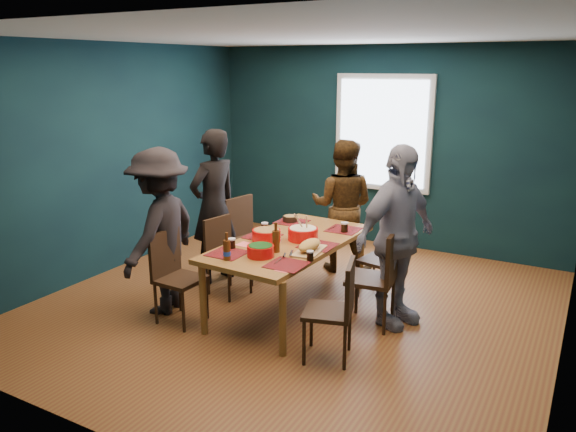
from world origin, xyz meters
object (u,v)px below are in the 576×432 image
object	(u,v)px
chair_right_near	(338,303)
bowl_dumpling	(303,233)
chair_left_near	(173,269)
person_back	(342,206)
person_right	(396,237)
person_far_left	(214,207)
chair_left_far	(245,231)
chair_right_far	(387,255)
chair_right_mid	(381,271)
dining_table	(289,247)
bowl_salad	(266,235)
bowl_herbs	(261,250)
chair_left_mid	(224,250)
cutting_board	(309,246)
person_near_left	(160,231)

from	to	relation	value
chair_right_near	bowl_dumpling	size ratio (longest dim) A/B	2.87
chair_left_near	person_back	world-z (taller)	person_back
person_back	person_right	world-z (taller)	person_right
person_right	person_far_left	bearing A→B (deg)	109.05
chair_left_far	person_back	bearing A→B (deg)	52.41
chair_right_far	bowl_dumpling	xyz separation A→B (m)	(-0.68, -0.63, 0.31)
chair_right_mid	bowl_dumpling	size ratio (longest dim) A/B	3.10
dining_table	bowl_dumpling	size ratio (longest dim) A/B	6.45
chair_left_far	person_far_left	bearing A→B (deg)	-119.60
dining_table	chair_right_far	xyz separation A→B (m)	(0.78, 0.74, -0.17)
chair_left_near	bowl_salad	size ratio (longest dim) A/B	3.12
chair_right_far	person_right	bearing A→B (deg)	-54.04
person_far_left	bowl_herbs	xyz separation A→B (m)	(1.14, -0.83, -0.09)
chair_left_mid	cutting_board	size ratio (longest dim) A/B	1.57
chair_left_near	person_far_left	distance (m)	1.16
chair_left_near	bowl_herbs	world-z (taller)	chair_left_near
dining_table	bowl_salad	xyz separation A→B (m)	(-0.20, -0.11, 0.13)
chair_right_mid	cutting_board	size ratio (longest dim) A/B	1.77
chair_right_near	person_far_left	distance (m)	2.26
chair_left_mid	person_right	xyz separation A→B (m)	(1.87, 0.17, 0.38)
bowl_herbs	bowl_salad	bearing A→B (deg)	114.61
bowl_herbs	chair_right_far	bearing A→B (deg)	58.51
dining_table	person_right	world-z (taller)	person_right
chair_right_mid	person_right	bearing A→B (deg)	44.93
person_near_left	person_far_left	bearing A→B (deg)	173.07
person_back	person_right	bearing A→B (deg)	120.72
chair_left_far	person_far_left	world-z (taller)	person_far_left
chair_right_far	cutting_board	distance (m)	1.08
dining_table	chair_left_far	xyz separation A→B (m)	(-0.90, 0.56, -0.11)
bowl_dumpling	bowl_herbs	distance (m)	0.65
bowl_dumpling	chair_right_mid	bearing A→B (deg)	-1.65
dining_table	person_far_left	bearing A→B (deg)	169.05
chair_left_mid	chair_right_far	distance (m)	1.76
person_back	cutting_board	distance (m)	1.57
bowl_herbs	person_back	bearing A→B (deg)	90.11
chair_right_far	person_right	xyz separation A→B (m)	(0.26, -0.54, 0.38)
person_near_left	chair_left_mid	bearing A→B (deg)	149.11
bowl_salad	bowl_dumpling	world-z (taller)	bowl_dumpling
bowl_dumpling	chair_left_near	bearing A→B (deg)	-137.64
bowl_dumpling	cutting_board	world-z (taller)	bowl_dumpling
dining_table	chair_left_near	distance (m)	1.16
chair_left_near	bowl_herbs	distance (m)	0.92
person_right	cutting_board	xyz separation A→B (m)	(-0.71, -0.41, -0.09)
chair_right_near	chair_left_near	bearing A→B (deg)	165.89
chair_left_mid	bowl_herbs	distance (m)	1.05
chair_left_far	bowl_herbs	bearing A→B (deg)	-39.20
person_back	bowl_salad	xyz separation A→B (m)	(-0.19, -1.44, -0.01)
person_far_left	bowl_dumpling	world-z (taller)	person_far_left
bowl_salad	person_right	bearing A→B (deg)	14.01
chair_right_far	bowl_salad	distance (m)	1.33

